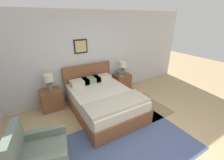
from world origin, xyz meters
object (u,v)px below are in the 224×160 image
nightstand_by_door (122,82)px  table_lamp_near_window (49,80)px  nightstand_near_window (52,100)px  armchair (40,157)px  table_lamp_by_door (123,66)px  bed (103,101)px

nightstand_by_door → table_lamp_near_window: table_lamp_near_window is taller
nightstand_near_window → table_lamp_near_window: table_lamp_near_window is taller
table_lamp_near_window → nightstand_near_window: bearing=158.2°
armchair → nightstand_near_window: armchair is taller
nightstand_near_window → table_lamp_near_window: bearing=-21.8°
table_lamp_by_door → armchair: bearing=-147.7°
nightstand_by_door → table_lamp_by_door: 0.58m
nightstand_near_window → table_lamp_by_door: 2.45m
armchair → nightstand_near_window: bearing=176.4°
armchair → nightstand_by_door: armchair is taller
armchair → table_lamp_by_door: (2.90, 1.83, 0.57)m
nightstand_near_window → nightstand_by_door: (2.36, 0.00, 0.00)m
bed → nightstand_by_door: 1.44m
nightstand_by_door → nightstand_near_window: bearing=180.0°
armchair → table_lamp_near_window: size_ratio=2.03×
bed → table_lamp_near_window: 1.52m
armchair → bed: bearing=133.1°
table_lamp_near_window → table_lamp_by_door: 2.36m
nightstand_near_window → table_lamp_by_door: table_lamp_by_door is taller
nightstand_by_door → table_lamp_near_window: (-2.34, -0.01, 0.58)m
armchair → table_lamp_by_door: bearing=134.5°
nightstand_by_door → table_lamp_by_door: bearing=-20.0°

